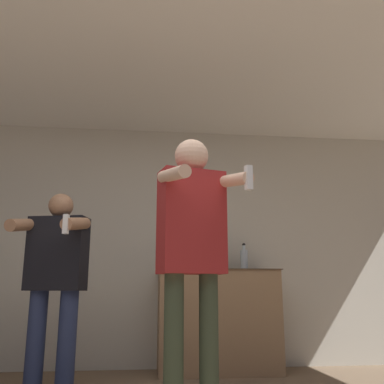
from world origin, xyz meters
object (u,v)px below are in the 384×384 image
bottle_amber_bourbon (225,257)px  bottle_red_label (244,259)px  person_woman_foreground (193,243)px  bottle_short_whiskey (210,258)px  person_man_side (56,274)px

bottle_amber_bourbon → bottle_red_label: bottle_amber_bourbon is taller
bottle_red_label → person_woman_foreground: (-0.73, -1.72, -0.04)m
bottle_short_whiskey → person_man_side: (-1.35, -0.86, -0.21)m
bottle_short_whiskey → person_man_side: bearing=-147.4°
person_woman_foreground → person_man_side: (-0.98, 0.86, -0.16)m
bottle_red_label → person_man_side: (-1.71, -0.86, -0.20)m
person_woman_foreground → person_man_side: size_ratio=1.12×
bottle_short_whiskey → person_woman_foreground: person_woman_foreground is taller
person_man_side → bottle_short_whiskey: bearing=32.6°
bottle_short_whiskey → bottle_red_label: 0.36m
person_man_side → person_woman_foreground: bearing=-41.2°
bottle_amber_bourbon → bottle_short_whiskey: bottle_amber_bourbon is taller
bottle_short_whiskey → person_man_side: size_ratio=0.22×
bottle_red_label → person_man_side: person_man_side is taller
bottle_red_label → person_woman_foreground: size_ratio=0.16×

